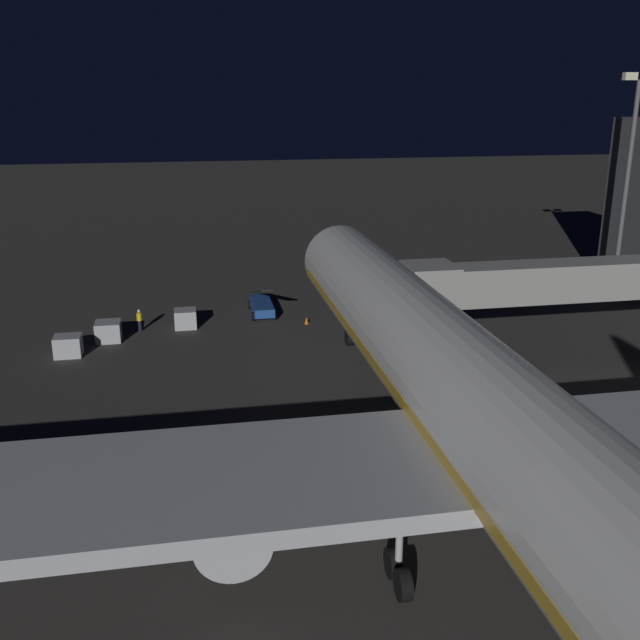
# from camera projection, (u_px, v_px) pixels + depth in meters

# --- Properties ---
(ground_plane) EXTENTS (320.00, 320.00, 0.00)m
(ground_plane) POSITION_uv_depth(u_px,v_px,m) (417.00, 446.00, 37.68)
(ground_plane) COLOR #383533
(airliner_at_gate) EXTENTS (54.76, 66.82, 19.86)m
(airliner_at_gate) POSITION_uv_depth(u_px,v_px,m) (519.00, 453.00, 25.79)
(airliner_at_gate) COLOR silver
(airliner_at_gate) RESTS_ON ground_plane
(jet_bridge) EXTENTS (22.46, 3.40, 6.99)m
(jet_bridge) POSITION_uv_depth(u_px,v_px,m) (543.00, 282.00, 48.30)
(jet_bridge) COLOR #9E9E99
(jet_bridge) RESTS_ON ground_plane
(apron_floodlight_mast) EXTENTS (2.90, 0.50, 19.00)m
(apron_floodlight_mast) POSITION_uv_depth(u_px,v_px,m) (628.00, 174.00, 60.69)
(apron_floodlight_mast) COLOR #59595E
(apron_floodlight_mast) RESTS_ON ground_plane
(belt_loader) EXTENTS (1.96, 8.35, 3.18)m
(belt_loader) POSITION_uv_depth(u_px,v_px,m) (262.00, 304.00, 59.58)
(belt_loader) COLOR #234C9E
(belt_loader) RESTS_ON ground_plane
(baggage_container_near_belt) EXTENTS (1.66, 1.63, 1.44)m
(baggage_container_near_belt) POSITION_uv_depth(u_px,v_px,m) (185.00, 319.00, 56.26)
(baggage_container_near_belt) COLOR #B7BABF
(baggage_container_near_belt) RESTS_ON ground_plane
(baggage_container_mid_row) EXTENTS (1.81, 1.80, 1.45)m
(baggage_container_mid_row) POSITION_uv_depth(u_px,v_px,m) (108.00, 331.00, 53.30)
(baggage_container_mid_row) COLOR #B7BABF
(baggage_container_mid_row) RESTS_ON ground_plane
(baggage_container_far_row) EXTENTS (1.82, 1.58, 1.46)m
(baggage_container_far_row) POSITION_uv_depth(u_px,v_px,m) (68.00, 346.00, 50.26)
(baggage_container_far_row) COLOR #B7BABF
(baggage_container_far_row) RESTS_ON ground_plane
(ground_crew_near_nose_gear) EXTENTS (0.40, 0.40, 1.73)m
(ground_crew_near_nose_gear) POSITION_uv_depth(u_px,v_px,m) (139.00, 319.00, 55.34)
(ground_crew_near_nose_gear) COLOR black
(ground_crew_near_nose_gear) RESTS_ON ground_plane
(traffic_cone_nose_port) EXTENTS (0.36, 0.36, 0.55)m
(traffic_cone_nose_port) POSITION_uv_depth(u_px,v_px,m) (361.00, 317.00, 58.04)
(traffic_cone_nose_port) COLOR orange
(traffic_cone_nose_port) RESTS_ON ground_plane
(traffic_cone_nose_starboard) EXTENTS (0.36, 0.36, 0.55)m
(traffic_cone_nose_starboard) POSITION_uv_depth(u_px,v_px,m) (307.00, 321.00, 57.26)
(traffic_cone_nose_starboard) COLOR orange
(traffic_cone_nose_starboard) RESTS_ON ground_plane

